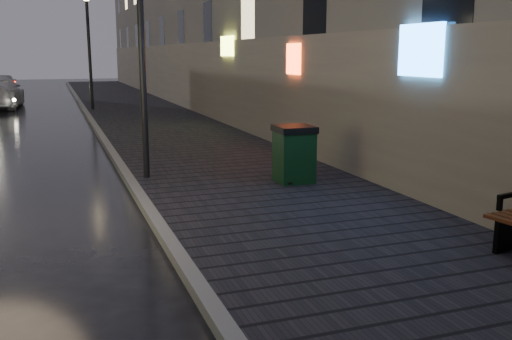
# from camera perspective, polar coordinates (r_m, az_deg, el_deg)

# --- Properties ---
(ground) EXTENTS (120.00, 120.00, 0.00)m
(ground) POSITION_cam_1_polar(r_m,az_deg,el_deg) (6.60, -18.73, -13.67)
(ground) COLOR black
(ground) RESTS_ON ground
(sidewalk) EXTENTS (4.60, 58.00, 0.15)m
(sidewalk) POSITION_cam_1_polar(r_m,az_deg,el_deg) (27.40, -11.56, 5.77)
(sidewalk) COLOR black
(sidewalk) RESTS_ON ground
(curb) EXTENTS (0.20, 58.00, 0.15)m
(curb) POSITION_cam_1_polar(r_m,az_deg,el_deg) (27.17, -16.59, 5.48)
(curb) COLOR slate
(curb) RESTS_ON ground
(lamp_near) EXTENTS (0.36, 0.36, 5.28)m
(lamp_near) POSITION_cam_1_polar(r_m,az_deg,el_deg) (12.16, -11.48, 14.87)
(lamp_near) COLOR black
(lamp_near) RESTS_ON sidewalk
(lamp_far) EXTENTS (0.36, 0.36, 5.28)m
(lamp_far) POSITION_cam_1_polar(r_m,az_deg,el_deg) (28.07, -16.40, 12.66)
(lamp_far) COLOR black
(lamp_far) RESTS_ON sidewalk
(trash_bin) EXTENTS (0.78, 0.78, 1.16)m
(trash_bin) POSITION_cam_1_polar(r_m,az_deg,el_deg) (11.67, 3.82, 1.66)
(trash_bin) COLOR black
(trash_bin) RESTS_ON sidewalk
(car_far) EXTENTS (1.84, 4.09, 1.36)m
(car_far) POSITION_cam_1_polar(r_m,az_deg,el_deg) (43.82, -23.90, 7.92)
(car_far) COLOR #A7A6AF
(car_far) RESTS_ON ground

